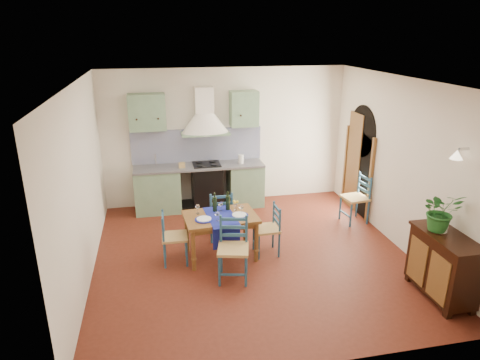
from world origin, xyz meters
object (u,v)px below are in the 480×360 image
Objects in this scene: sideboard at (443,264)px; dining_table at (221,220)px; chair_near at (233,249)px; potted_plant at (441,211)px.

dining_table is at bearing 148.38° from sideboard.
dining_table is 0.69m from chair_near.
chair_near is 2.88m from potted_plant.
chair_near is at bearing 159.14° from sideboard.
dining_table is at bearing 96.00° from chair_near.
potted_plant is (2.66, -0.85, 0.72)m from chair_near.
chair_near is (0.07, -0.67, -0.15)m from dining_table.
sideboard is (2.69, -1.02, 0.02)m from chair_near.
dining_table is 2.14× the size of potted_plant.
potted_plant reaches higher than chair_near.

